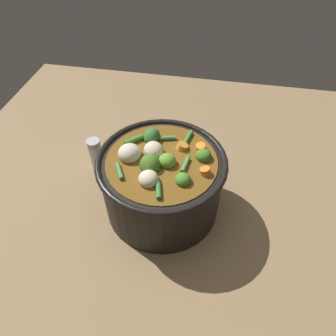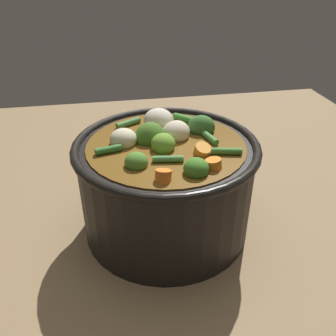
{
  "view_description": "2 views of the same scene",
  "coord_description": "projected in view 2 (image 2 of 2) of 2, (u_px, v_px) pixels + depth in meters",
  "views": [
    {
      "loc": [
        -0.4,
        -0.09,
        0.55
      ],
      "look_at": [
        0.0,
        -0.01,
        0.12
      ],
      "focal_mm": 32.69,
      "sensor_mm": 36.0,
      "label": 1
    },
    {
      "loc": [
        -0.07,
        -0.42,
        0.36
      ],
      "look_at": [
        0.0,
        -0.01,
        0.11
      ],
      "focal_mm": 38.08,
      "sensor_mm": 36.0,
      "label": 2
    }
  ],
  "objects": [
    {
      "name": "ground_plane",
      "position": [
        166.0,
        225.0,
        0.55
      ],
      "size": [
        1.1,
        1.1,
        0.0
      ],
      "primitive_type": "plane",
      "color": "#8C704C"
    },
    {
      "name": "cooking_pot",
      "position": [
        166.0,
        183.0,
        0.51
      ],
      "size": [
        0.25,
        0.25,
        0.17
      ],
      "color": "black",
      "rests_on": "ground_plane"
    },
    {
      "name": "salt_shaker",
      "position": [
        195.0,
        143.0,
        0.69
      ],
      "size": [
        0.03,
        0.03,
        0.08
      ],
      "color": "silver",
      "rests_on": "ground_plane"
    }
  ]
}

